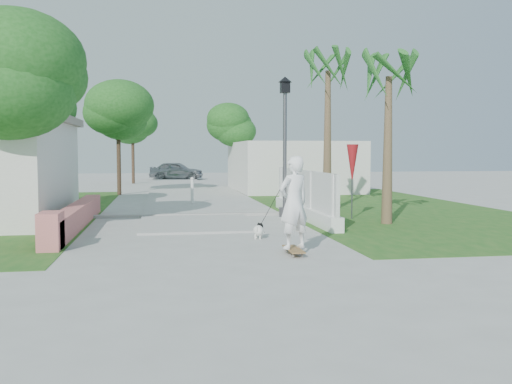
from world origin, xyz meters
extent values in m
plane|color=#B7B7B2|center=(0.00, 0.00, 0.00)|extent=(90.00, 90.00, 0.00)
cube|color=#B7B7B2|center=(0.00, 20.00, 0.03)|extent=(3.20, 36.00, 0.06)
cube|color=#999993|center=(0.00, 6.00, 0.05)|extent=(6.50, 0.25, 0.10)
cube|color=#215B1C|center=(7.00, 8.00, 0.01)|extent=(8.00, 20.00, 0.01)
cube|color=#E37B74|center=(-3.30, 4.00, 0.30)|extent=(0.45, 8.00, 0.60)
cube|color=#E37B74|center=(-3.30, 0.20, 0.40)|extent=(0.45, 0.80, 0.80)
cube|color=white|center=(3.40, 5.00, 0.20)|extent=(0.35, 7.00, 0.40)
cube|color=white|center=(3.40, 5.00, 0.95)|extent=(0.10, 7.00, 1.10)
cube|color=white|center=(3.40, 1.80, 0.75)|extent=(0.14, 0.14, 1.50)
cube|color=white|center=(3.40, 4.00, 0.75)|extent=(0.14, 0.14, 1.50)
cube|color=white|center=(3.40, 6.20, 0.75)|extent=(0.14, 0.14, 1.50)
cube|color=white|center=(3.40, 8.20, 0.75)|extent=(0.14, 0.14, 1.50)
cube|color=silver|center=(6.00, 18.00, 1.30)|extent=(6.00, 8.00, 2.60)
cylinder|color=#59595E|center=(2.90, 5.50, 0.15)|extent=(0.36, 0.36, 0.30)
cylinder|color=#59595E|center=(2.90, 5.50, 2.00)|extent=(0.12, 0.12, 4.00)
cube|color=black|center=(2.90, 5.50, 4.10)|extent=(0.28, 0.28, 0.35)
cone|color=black|center=(2.90, 5.50, 4.35)|extent=(0.44, 0.44, 0.18)
cylinder|color=white|center=(0.20, 10.00, 0.50)|extent=(0.12, 0.12, 1.00)
sphere|color=white|center=(0.20, 10.00, 1.02)|extent=(0.14, 0.14, 0.14)
cylinder|color=#59595E|center=(4.80, 4.50, 1.00)|extent=(0.04, 0.04, 2.00)
cone|color=maroon|center=(4.80, 4.50, 1.70)|extent=(0.36, 0.36, 1.20)
cylinder|color=#4C3826|center=(-4.50, 3.00, 1.92)|extent=(0.20, 0.20, 3.85)
ellipsoid|color=#195418|center=(-4.50, 3.00, 3.58)|extent=(3.60, 3.60, 2.70)
ellipsoid|color=#195418|center=(-4.30, 2.80, 3.92)|extent=(3.06, 3.06, 2.30)
ellipsoid|color=#195418|center=(-4.70, 3.20, 4.28)|extent=(2.70, 2.70, 2.02)
cylinder|color=#4C3826|center=(-5.50, 8.50, 1.75)|extent=(0.20, 0.20, 3.50)
ellipsoid|color=#195418|center=(-5.50, 8.50, 3.25)|extent=(3.20, 3.20, 2.40)
ellipsoid|color=#195418|center=(-5.30, 8.30, 3.60)|extent=(2.72, 2.72, 2.05)
ellipsoid|color=#195418|center=(-5.70, 8.70, 3.95)|extent=(2.40, 2.40, 1.79)
cylinder|color=#4C3826|center=(-3.00, 16.00, 1.92)|extent=(0.20, 0.20, 3.85)
ellipsoid|color=#195418|center=(-3.00, 16.00, 3.58)|extent=(3.40, 3.40, 2.55)
ellipsoid|color=#195418|center=(-2.80, 15.80, 3.92)|extent=(2.89, 2.89, 2.18)
ellipsoid|color=#195418|center=(-3.20, 16.20, 4.28)|extent=(2.55, 2.55, 1.90)
cylinder|color=#4C3826|center=(3.20, 20.00, 1.75)|extent=(0.20, 0.20, 3.50)
ellipsoid|color=#195418|center=(3.20, 20.00, 3.25)|extent=(3.00, 3.00, 2.25)
ellipsoid|color=#195418|center=(3.40, 19.80, 3.60)|extent=(2.55, 2.55, 1.92)
ellipsoid|color=#195418|center=(3.00, 20.20, 3.95)|extent=(2.25, 2.25, 1.68)
cylinder|color=#4C3826|center=(-2.80, 26.00, 1.92)|extent=(0.20, 0.20, 3.85)
ellipsoid|color=#195418|center=(-2.80, 26.00, 3.58)|extent=(3.20, 3.20, 2.40)
ellipsoid|color=#195418|center=(-2.60, 25.80, 3.92)|extent=(2.72, 2.72, 2.05)
ellipsoid|color=#195418|center=(-3.00, 26.20, 4.28)|extent=(2.40, 2.40, 1.79)
cone|color=brown|center=(4.60, 6.50, 2.40)|extent=(0.32, 0.32, 4.80)
cone|color=brown|center=(5.40, 3.20, 2.10)|extent=(0.32, 0.32, 4.20)
cube|color=olive|center=(1.64, -1.13, 0.11)|extent=(0.65, 1.00, 0.02)
imported|color=white|center=(1.64, -1.13, 1.05)|extent=(0.80, 0.69, 1.87)
cylinder|color=gray|center=(1.55, -1.48, 0.04)|extent=(0.03, 0.07, 0.07)
cylinder|color=gray|center=(1.72, -1.48, 0.04)|extent=(0.03, 0.07, 0.07)
cylinder|color=gray|center=(1.55, -0.78, 0.04)|extent=(0.03, 0.07, 0.07)
cylinder|color=gray|center=(1.72, -0.78, 0.04)|extent=(0.03, 0.07, 0.07)
ellipsoid|color=white|center=(1.29, 1.04, 0.19)|extent=(0.37, 0.46, 0.26)
sphere|color=black|center=(1.35, 1.22, 0.27)|extent=(0.16, 0.16, 0.16)
sphere|color=white|center=(1.38, 1.29, 0.25)|extent=(0.08, 0.08, 0.08)
cone|color=black|center=(1.32, 1.23, 0.35)|extent=(0.05, 0.05, 0.06)
cone|color=black|center=(1.39, 1.21, 0.35)|extent=(0.05, 0.05, 0.06)
cylinder|color=white|center=(1.27, 1.15, 0.06)|extent=(0.03, 0.03, 0.12)
cylinder|color=white|center=(1.37, 1.11, 0.06)|extent=(0.03, 0.03, 0.12)
cylinder|color=white|center=(1.20, 0.97, 0.06)|extent=(0.03, 0.03, 0.12)
cylinder|color=white|center=(1.31, 0.93, 0.06)|extent=(0.03, 0.03, 0.12)
cylinder|color=white|center=(1.22, 0.86, 0.26)|extent=(0.06, 0.10, 0.10)
imported|color=#9FA2A6|center=(0.16, 31.03, 0.68)|extent=(4.24, 2.44, 1.36)
camera|label=1|loc=(-0.99, -12.24, 2.06)|focal=40.00mm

